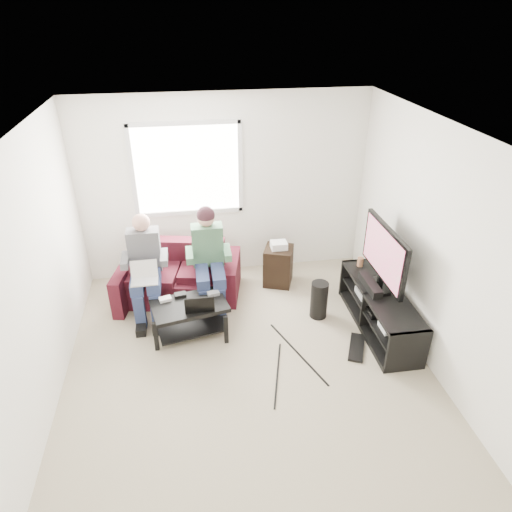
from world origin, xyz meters
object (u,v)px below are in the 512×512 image
object	(u,v)px
tv_stand	(379,312)
tv	(384,254)
subwoofer	(319,300)
end_table	(278,265)
coffee_table	(190,312)
sofa	(180,278)

from	to	relation	value
tv_stand	tv	distance (m)	0.76
subwoofer	end_table	size ratio (longest dim) A/B	0.75
coffee_table	end_table	world-z (taller)	end_table
sofa	tv	xyz separation A→B (m)	(2.41, -1.00, 0.70)
tv	end_table	xyz separation A→B (m)	(-1.02, 1.11, -0.69)
end_table	tv_stand	bearing A→B (deg)	-49.94
end_table	tv	bearing A→B (deg)	-47.57
sofa	subwoofer	size ratio (longest dim) A/B	3.53
tv_stand	coffee_table	bearing A→B (deg)	173.76
coffee_table	subwoofer	bearing A→B (deg)	3.36
end_table	subwoofer	bearing A→B (deg)	-67.77
coffee_table	tv	world-z (taller)	tv
tv_stand	tv	bearing A→B (deg)	91.47
sofa	coffee_table	bearing A→B (deg)	-82.47
coffee_table	tv	distance (m)	2.40
sofa	tv	size ratio (longest dim) A/B	1.60
coffee_table	tv	size ratio (longest dim) A/B	0.88
sofa	coffee_table	xyz separation A→B (m)	(0.11, -0.84, 0.03)
subwoofer	end_table	bearing A→B (deg)	112.23
tv_stand	tv	size ratio (longest dim) A/B	1.46
coffee_table	tv_stand	bearing A→B (deg)	-6.24
tv_stand	end_table	bearing A→B (deg)	130.06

